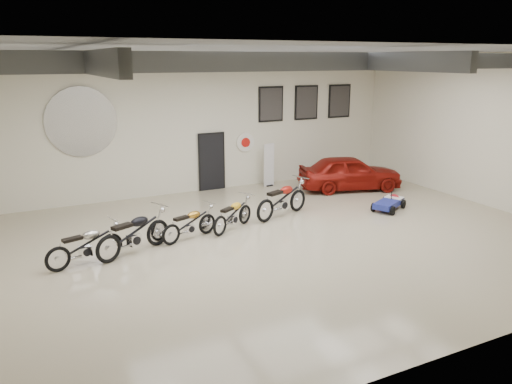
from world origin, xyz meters
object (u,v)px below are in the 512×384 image
motorcycle_yellow (233,214)px  go_kart (391,200)px  motorcycle_red (282,199)px  vintage_car (350,173)px  motorcycle_gold (189,223)px  banner_stand (269,164)px  motorcycle_silver (85,245)px  motorcycle_black (134,233)px

motorcycle_yellow → go_kart: (5.48, -0.42, -0.17)m
motorcycle_red → go_kart: (3.60, -0.87, -0.28)m
vintage_car → motorcycle_gold: bearing=125.2°
go_kart → banner_stand: bearing=88.3°
motorcycle_gold → motorcycle_red: motorcycle_red is taller
motorcycle_gold → go_kart: bearing=-21.2°
motorcycle_gold → vintage_car: size_ratio=0.46×
motorcycle_silver → motorcycle_gold: size_ratio=1.07×
banner_stand → motorcycle_silver: size_ratio=0.91×
banner_stand → motorcycle_gold: bearing=-148.5°
banner_stand → go_kart: banner_stand is taller
banner_stand → motorcycle_yellow: banner_stand is taller
motorcycle_silver → motorcycle_black: motorcycle_black is taller
motorcycle_gold → go_kart: 6.86m
motorcycle_gold → go_kart: (6.86, -0.23, -0.17)m
motorcycle_silver → motorcycle_black: (1.21, 0.15, 0.07)m
motorcycle_silver → motorcycle_yellow: size_ratio=1.05×
motorcycle_yellow → vintage_car: vintage_car is taller
banner_stand → motorcycle_red: size_ratio=0.78×
motorcycle_black → motorcycle_yellow: motorcycle_black is taller
motorcycle_black → banner_stand: bearing=12.3°
motorcycle_gold → go_kart: motorcycle_gold is taller
motorcycle_yellow → vintage_car: 6.22m
banner_stand → motorcycle_black: 7.86m
motorcycle_black → go_kart: size_ratio=1.33×
banner_stand → vintage_car: bearing=-47.8°
motorcycle_silver → motorcycle_gold: (2.81, 0.53, -0.03)m
banner_stand → motorcycle_silver: 8.94m
motorcycle_silver → motorcycle_gold: motorcycle_silver is taller
banner_stand → motorcycle_black: (-6.32, -4.67, -0.30)m
banner_stand → vintage_car: size_ratio=0.45×
motorcycle_yellow → motorcycle_red: motorcycle_red is taller
motorcycle_black → vintage_car: vintage_car is taller
motorcycle_silver → motorcycle_yellow: bearing=-6.1°
vintage_car → go_kart: bearing=-170.3°
motorcycle_gold → motorcycle_red: (3.26, 0.64, 0.11)m
motorcycle_yellow → motorcycle_silver: bearing=158.4°
motorcycle_red → go_kart: bearing=-33.8°
motorcycle_yellow → go_kart: size_ratio=1.10×
motorcycle_silver → motorcycle_red: motorcycle_red is taller
banner_stand → motorcycle_gold: size_ratio=0.97×
motorcycle_silver → motorcycle_red: 6.18m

